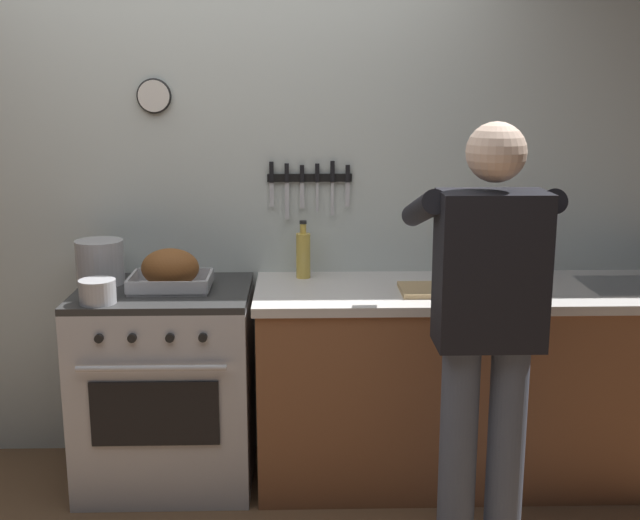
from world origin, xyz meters
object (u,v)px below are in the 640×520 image
stove (167,385)px  saucepan (98,291)px  bottle_cooking_oil (303,254)px  bottle_wine_red (509,252)px  person_cook (487,319)px  cutting_board (442,290)px  bottle_soy_sauce (508,254)px  roasting_pan (170,271)px  stock_pot (100,262)px

stove → saucepan: 0.59m
bottle_cooking_oil → bottle_wine_red: (0.93, -0.12, 0.03)m
person_cook → cutting_board: person_cook is taller
stove → bottle_cooking_oil: size_ratio=3.36×
bottle_wine_red → bottle_soy_sauce: bearing=75.1°
bottle_cooking_oil → bottle_wine_red: size_ratio=0.81×
stove → roasting_pan: bearing=-8.0°
bottle_soy_sauce → stock_pot: bearing=-176.2°
roasting_pan → stock_pot: 0.35m
person_cook → bottle_cooking_oil: bearing=35.1°
roasting_pan → stock_pot: size_ratio=1.65×
saucepan → cutting_board: bearing=5.5°
stove → bottle_cooking_oil: (0.62, 0.20, 0.56)m
roasting_pan → bottle_cooking_oil: bearing=19.3°
bottle_soy_sauce → bottle_cooking_oil: bottle_cooking_oil is taller
saucepan → bottle_cooking_oil: bottle_cooking_oil is taller
bottle_wine_red → roasting_pan: bearing=-176.7°
stock_pot → bottle_cooking_oil: (0.91, 0.09, 0.01)m
saucepan → stock_pot: bearing=101.4°
cutting_board → bottle_soy_sauce: bottle_soy_sauce is taller
stock_pot → bottle_wine_red: bearing=-1.0°
stove → cutting_board: (1.22, -0.08, 0.46)m
cutting_board → person_cook: bearing=-84.0°
person_cook → saucepan: person_cook is taller
saucepan → bottle_soy_sauce: bearing=14.1°
stock_pot → bottle_soy_sauce: size_ratio=0.92×
person_cook → bottle_wine_red: (0.27, 0.74, 0.09)m
saucepan → bottle_soy_sauce: size_ratio=0.65×
stove → cutting_board: 1.30m
roasting_pan → cutting_board: bearing=-3.6°
stock_pot → cutting_board: size_ratio=0.59×
person_cook → bottle_soy_sauce: person_cook is taller
saucepan → stove: bearing=43.9°
stock_pot → bottle_soy_sauce: bottle_soy_sauce is taller
stove → roasting_pan: size_ratio=2.56×
saucepan → bottle_wine_red: size_ratio=0.45×
stock_pot → saucepan: stock_pot is taller
roasting_pan → bottle_wine_red: bottle_wine_red is taller
person_cook → bottle_wine_red: size_ratio=5.00×
saucepan → bottle_soy_sauce: bottle_soy_sauce is taller
roasting_pan → cutting_board: 1.19m
person_cook → stock_pot: 1.75m
cutting_board → bottle_wine_red: (0.33, 0.16, 0.13)m
stove → person_cook: person_cook is taller
stock_pot → bottle_cooking_oil: bottle_cooking_oil is taller
roasting_pan → stock_pot: stock_pot is taller
stove → saucepan: bearing=-136.1°
stock_pot → cutting_board: stock_pot is taller
roasting_pan → bottle_soy_sauce: (1.55, 0.24, 0.01)m
bottle_wine_red → stove: bearing=-177.0°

